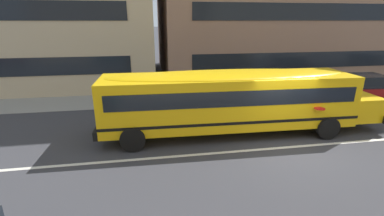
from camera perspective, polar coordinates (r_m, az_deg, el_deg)
name	(u,v)px	position (r m, az deg, el deg)	size (l,w,h in m)	color
ground_plane	(287,147)	(10.86, 19.64, -7.91)	(400.00, 400.00, 0.00)	#38383D
sidewalk_far	(229,96)	(17.27, 7.93, 2.66)	(120.00, 3.00, 0.01)	gray
lane_centreline	(287,147)	(10.86, 19.64, -7.90)	(110.00, 0.16, 0.01)	silver
school_bus	(234,97)	(11.13, 8.89, 2.32)	(11.94, 3.01, 2.66)	yellow
parked_car_red_beside_sign	(364,88)	(18.38, 32.81, 3.54)	(3.99, 2.06, 1.64)	maroon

